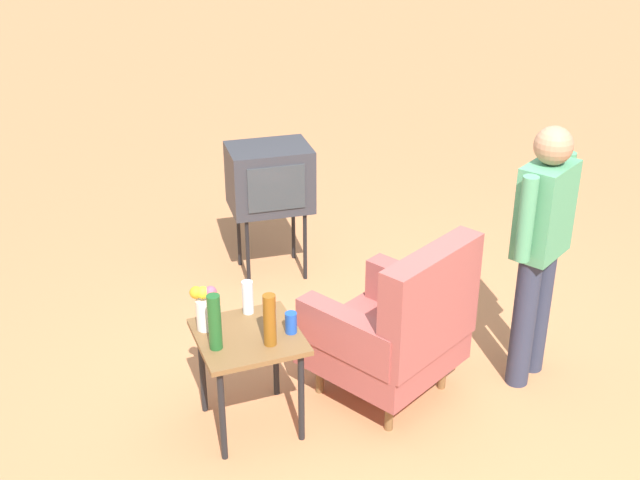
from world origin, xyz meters
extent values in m
plane|color=#C17A4C|center=(0.00, 0.00, 0.00)|extent=(60.00, 60.00, 0.00)
cylinder|color=brown|center=(-0.08, -0.42, 0.11)|extent=(0.05, 0.05, 0.22)
cylinder|color=brown|center=(0.40, -0.18, 0.11)|extent=(0.05, 0.05, 0.22)
cylinder|color=brown|center=(-0.32, 0.05, 0.11)|extent=(0.05, 0.05, 0.22)
cylinder|color=brown|center=(0.16, 0.30, 0.11)|extent=(0.05, 0.05, 0.22)
cube|color=#9E4C47|center=(0.04, -0.06, 0.32)|extent=(1.02, 1.02, 0.20)
cube|color=#9E4C47|center=(-0.11, 0.22, 0.74)|extent=(0.75, 0.49, 0.64)
cube|color=#9E4C47|center=(-0.25, -0.21, 0.55)|extent=(0.44, 0.67, 0.26)
cube|color=#9E4C47|center=(0.32, 0.08, 0.55)|extent=(0.44, 0.67, 0.26)
cylinder|color=black|center=(0.65, -0.25, 0.29)|extent=(0.04, 0.04, 0.58)
cylinder|color=black|center=(1.10, -0.25, 0.29)|extent=(0.04, 0.04, 0.58)
cylinder|color=black|center=(0.65, 0.20, 0.29)|extent=(0.04, 0.04, 0.58)
cylinder|color=black|center=(1.10, 0.20, 0.29)|extent=(0.04, 0.04, 0.58)
cube|color=brown|center=(0.87, -0.03, 0.60)|extent=(0.56, 0.56, 0.03)
cylinder|color=black|center=(0.42, -1.60, 0.28)|extent=(0.03, 0.03, 0.55)
cylinder|color=black|center=(-0.01, -1.56, 0.28)|extent=(0.03, 0.03, 0.55)
cylinder|color=black|center=(0.39, -1.96, 0.28)|extent=(0.03, 0.03, 0.55)
cylinder|color=black|center=(-0.05, -1.92, 0.28)|extent=(0.03, 0.03, 0.55)
cube|color=#333338|center=(0.19, -1.76, 0.79)|extent=(0.64, 0.49, 0.48)
cube|color=#383D3F|center=(0.21, -1.53, 0.79)|extent=(0.42, 0.05, 0.34)
cylinder|color=#2D3347|center=(-0.96, 0.07, 0.43)|extent=(0.14, 0.14, 0.86)
cylinder|color=#2D3347|center=(-0.79, 0.17, 0.43)|extent=(0.14, 0.14, 0.86)
cube|color=#4C9366|center=(-0.87, 0.12, 1.14)|extent=(0.42, 0.37, 0.56)
cylinder|color=#4C9366|center=(-1.08, 0.00, 1.17)|extent=(0.09, 0.09, 0.50)
cylinder|color=#4C9366|center=(-0.66, 0.24, 1.17)|extent=(0.09, 0.09, 0.50)
sphere|color=#A37556|center=(-0.87, 0.12, 1.53)|extent=(0.22, 0.22, 0.22)
cylinder|color=#1E5623|center=(1.07, 0.04, 0.77)|extent=(0.07, 0.07, 0.32)
cylinder|color=blue|center=(0.65, 0.03, 0.67)|extent=(0.07, 0.07, 0.12)
cylinder|color=silver|center=(0.81, -0.25, 0.71)|extent=(0.06, 0.06, 0.20)
cylinder|color=brown|center=(0.79, 0.10, 0.76)|extent=(0.07, 0.07, 0.30)
cylinder|color=silver|center=(1.08, -0.17, 0.70)|extent=(0.09, 0.09, 0.18)
sphere|color=yellow|center=(1.08, -0.17, 0.84)|extent=(0.07, 0.07, 0.07)
sphere|color=#E04C66|center=(1.04, -0.16, 0.84)|extent=(0.07, 0.07, 0.07)
sphere|color=orange|center=(1.11, -0.18, 0.84)|extent=(0.07, 0.07, 0.07)
camera|label=1|loc=(1.88, 3.68, 3.07)|focal=46.32mm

